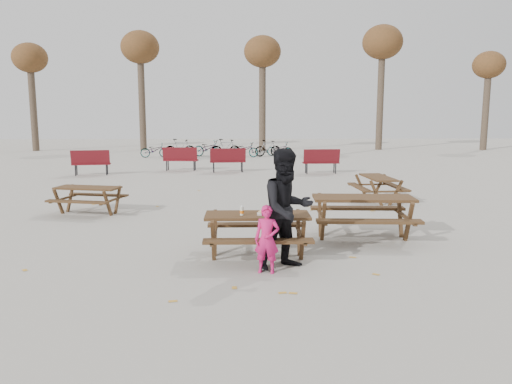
{
  "coord_description": "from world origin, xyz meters",
  "views": [
    {
      "loc": [
        -0.24,
        -8.43,
        2.5
      ],
      "look_at": [
        0.0,
        1.0,
        1.0
      ],
      "focal_mm": 35.0,
      "sensor_mm": 36.0,
      "label": 1
    }
  ],
  "objects_px": {
    "picnic_table_north": "(88,200)",
    "main_picnic_table": "(257,225)",
    "food_tray": "(262,214)",
    "picnic_table_east": "(363,218)",
    "adult": "(287,209)",
    "picnic_table_far": "(378,189)",
    "soda_bottle": "(242,211)",
    "child": "(267,239)"
  },
  "relations": [
    {
      "from": "picnic_table_north",
      "to": "main_picnic_table",
      "type": "bearing_deg",
      "value": -31.02
    },
    {
      "from": "food_tray",
      "to": "picnic_table_east",
      "type": "bearing_deg",
      "value": 33.49
    },
    {
      "from": "adult",
      "to": "picnic_table_far",
      "type": "distance_m",
      "value": 6.91
    },
    {
      "from": "soda_bottle",
      "to": "picnic_table_far",
      "type": "bearing_deg",
      "value": 55.61
    },
    {
      "from": "soda_bottle",
      "to": "child",
      "type": "height_order",
      "value": "child"
    },
    {
      "from": "soda_bottle",
      "to": "picnic_table_east",
      "type": "relative_size",
      "value": 0.09
    },
    {
      "from": "picnic_table_far",
      "to": "picnic_table_north",
      "type": "bearing_deg",
      "value": 97.95
    },
    {
      "from": "picnic_table_east",
      "to": "picnic_table_far",
      "type": "xyz_separation_m",
      "value": [
        1.44,
        4.25,
        -0.07
      ]
    },
    {
      "from": "picnic_table_far",
      "to": "child",
      "type": "bearing_deg",
      "value": 147.64
    },
    {
      "from": "food_tray",
      "to": "picnic_table_east",
      "type": "xyz_separation_m",
      "value": [
        2.06,
        1.37,
        -0.37
      ]
    },
    {
      "from": "adult",
      "to": "picnic_table_east",
      "type": "xyz_separation_m",
      "value": [
        1.69,
        1.88,
        -0.55
      ]
    },
    {
      "from": "child",
      "to": "picnic_table_far",
      "type": "bearing_deg",
      "value": 72.3
    },
    {
      "from": "adult",
      "to": "picnic_table_east",
      "type": "distance_m",
      "value": 2.59
    },
    {
      "from": "adult",
      "to": "picnic_table_east",
      "type": "height_order",
      "value": "adult"
    },
    {
      "from": "main_picnic_table",
      "to": "food_tray",
      "type": "height_order",
      "value": "food_tray"
    },
    {
      "from": "main_picnic_table",
      "to": "child",
      "type": "relative_size",
      "value": 1.67
    },
    {
      "from": "main_picnic_table",
      "to": "child",
      "type": "bearing_deg",
      "value": -81.44
    },
    {
      "from": "food_tray",
      "to": "main_picnic_table",
      "type": "bearing_deg",
      "value": 134.92
    },
    {
      "from": "main_picnic_table",
      "to": "adult",
      "type": "distance_m",
      "value": 0.85
    },
    {
      "from": "soda_bottle",
      "to": "adult",
      "type": "xyz_separation_m",
      "value": [
        0.73,
        -0.5,
        0.13
      ]
    },
    {
      "from": "picnic_table_east",
      "to": "food_tray",
      "type": "bearing_deg",
      "value": -143.39
    },
    {
      "from": "main_picnic_table",
      "to": "child",
      "type": "xyz_separation_m",
      "value": [
        0.13,
        -0.83,
        -0.05
      ]
    },
    {
      "from": "soda_bottle",
      "to": "adult",
      "type": "distance_m",
      "value": 0.89
    },
    {
      "from": "food_tray",
      "to": "picnic_table_far",
      "type": "relative_size",
      "value": 0.11
    },
    {
      "from": "food_tray",
      "to": "picnic_table_far",
      "type": "xyz_separation_m",
      "value": [
        3.51,
        5.62,
        -0.44
      ]
    },
    {
      "from": "food_tray",
      "to": "picnic_table_east",
      "type": "height_order",
      "value": "picnic_table_east"
    },
    {
      "from": "main_picnic_table",
      "to": "picnic_table_east",
      "type": "height_order",
      "value": "picnic_table_east"
    },
    {
      "from": "main_picnic_table",
      "to": "adult",
      "type": "xyz_separation_m",
      "value": [
        0.46,
        -0.6,
        0.39
      ]
    },
    {
      "from": "adult",
      "to": "picnic_table_far",
      "type": "bearing_deg",
      "value": 35.99
    },
    {
      "from": "picnic_table_far",
      "to": "main_picnic_table",
      "type": "bearing_deg",
      "value": 143.21
    },
    {
      "from": "food_tray",
      "to": "picnic_table_east",
      "type": "distance_m",
      "value": 2.5
    },
    {
      "from": "soda_bottle",
      "to": "picnic_table_far",
      "type": "height_order",
      "value": "soda_bottle"
    },
    {
      "from": "picnic_table_east",
      "to": "main_picnic_table",
      "type": "bearing_deg",
      "value": -146.04
    },
    {
      "from": "main_picnic_table",
      "to": "picnic_table_north",
      "type": "distance_m",
      "value": 5.7
    },
    {
      "from": "food_tray",
      "to": "child",
      "type": "distance_m",
      "value": 0.79
    },
    {
      "from": "child",
      "to": "adult",
      "type": "height_order",
      "value": "adult"
    },
    {
      "from": "child",
      "to": "picnic_table_north",
      "type": "xyz_separation_m",
      "value": [
        -4.24,
        4.76,
        -0.2
      ]
    },
    {
      "from": "picnic_table_east",
      "to": "child",
      "type": "bearing_deg",
      "value": -130.56
    },
    {
      "from": "adult",
      "to": "picnic_table_north",
      "type": "xyz_separation_m",
      "value": [
        -4.57,
        4.53,
        -0.63
      ]
    },
    {
      "from": "picnic_table_far",
      "to": "adult",
      "type": "bearing_deg",
      "value": 149.12
    },
    {
      "from": "food_tray",
      "to": "picnic_table_north",
      "type": "height_order",
      "value": "food_tray"
    },
    {
      "from": "food_tray",
      "to": "child",
      "type": "bearing_deg",
      "value": -86.78
    }
  ]
}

